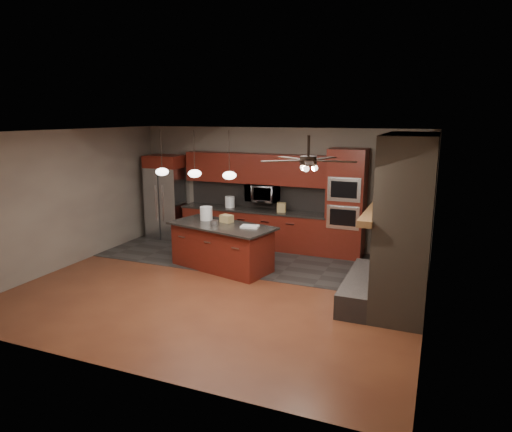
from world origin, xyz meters
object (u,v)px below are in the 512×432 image
at_px(paint_can, 214,223).
at_px(counter_bucket, 230,202).
at_px(oven_tower, 346,204).
at_px(kitchen_island, 222,246).
at_px(white_bucket, 206,213).
at_px(counter_box, 282,207).
at_px(refrigerator, 167,197).
at_px(microwave, 263,193).
at_px(cardboard_box, 227,219).
at_px(paint_tray, 250,227).

height_order(paint_can, counter_bucket, counter_bucket).
xyz_separation_m(oven_tower, kitchen_island, (-2.16, -1.75, -0.73)).
xyz_separation_m(paint_can, counter_bucket, (-0.54, 1.87, 0.06)).
distance_m(white_bucket, counter_bucket, 1.50).
relative_size(oven_tower, counter_box, 11.05).
xyz_separation_m(white_bucket, counter_box, (1.18, 1.44, -0.05)).
xyz_separation_m(refrigerator, counter_bucket, (1.73, 0.08, -0.02)).
height_order(white_bucket, counter_bucket, white_bucket).
bearing_deg(microwave, counter_box, -11.13).
height_order(kitchen_island, cardboard_box, cardboard_box).
bearing_deg(paint_tray, refrigerator, 142.96).
bearing_deg(kitchen_island, oven_tower, 52.90).
bearing_deg(paint_can, counter_box, 66.37).
relative_size(microwave, kitchen_island, 0.31).
relative_size(kitchen_island, cardboard_box, 9.67).
xyz_separation_m(refrigerator, paint_can, (2.26, -1.79, -0.08)).
height_order(kitchen_island, white_bucket, white_bucket).
distance_m(refrigerator, cardboard_box, 2.78).
bearing_deg(oven_tower, kitchen_island, -140.94).
height_order(white_bucket, paint_tray, white_bucket).
xyz_separation_m(microwave, refrigerator, (-2.55, -0.13, -0.25)).
distance_m(kitchen_island, cardboard_box, 0.58).
distance_m(oven_tower, counter_bucket, 2.80).
bearing_deg(refrigerator, paint_can, -38.31).
xyz_separation_m(counter_bucket, counter_box, (1.33, -0.05, -0.02)).
distance_m(white_bucket, cardboard_box, 0.50).
distance_m(refrigerator, paint_can, 2.88).
bearing_deg(paint_can, oven_tower, 39.44).
xyz_separation_m(paint_can, paint_tray, (0.73, 0.11, -0.03)).
height_order(paint_tray, counter_bucket, counter_bucket).
relative_size(oven_tower, paint_can, 15.31).
xyz_separation_m(microwave, counter_box, (0.51, -0.10, -0.29)).
relative_size(oven_tower, white_bucket, 8.49).
height_order(oven_tower, refrigerator, oven_tower).
relative_size(paint_can, cardboard_box, 0.64).
relative_size(refrigerator, paint_can, 13.52).
bearing_deg(white_bucket, counter_bucket, 95.96).
xyz_separation_m(paint_tray, counter_bucket, (-1.26, 1.76, 0.09)).
xyz_separation_m(oven_tower, counter_box, (-1.47, -0.04, -0.18)).
bearing_deg(microwave, counter_bucket, -176.53).
bearing_deg(oven_tower, refrigerator, -179.07).
xyz_separation_m(oven_tower, cardboard_box, (-2.15, -1.52, -0.19)).
bearing_deg(refrigerator, cardboard_box, -31.39).
bearing_deg(kitchen_island, cardboard_box, 101.97).
bearing_deg(white_bucket, paint_tray, -13.40).
bearing_deg(oven_tower, microwave, 178.34).
xyz_separation_m(kitchen_island, cardboard_box, (0.01, 0.23, 0.53)).
relative_size(refrigerator, cardboard_box, 8.64).
relative_size(refrigerator, kitchen_island, 0.89).
xyz_separation_m(microwave, cardboard_box, (-0.17, -1.58, -0.30)).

